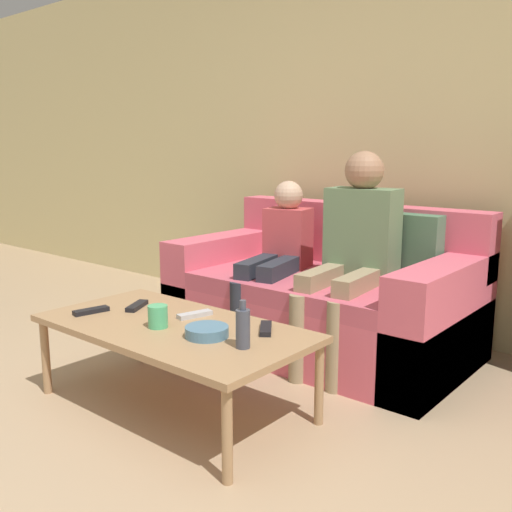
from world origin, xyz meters
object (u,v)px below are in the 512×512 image
Objects in this scene: coffee_table at (173,331)px; person_child at (278,252)px; couch at (324,301)px; snack_bowl at (207,332)px; person_adult at (355,242)px; tv_remote_0 at (91,311)px; tv_remote_3 at (195,315)px; tv_remote_1 at (137,306)px; tv_remote_2 at (266,329)px; cup_near at (158,316)px; bottle at (243,328)px.

coffee_table is 1.02m from person_child.
snack_bowl is (0.16, -1.14, 0.13)m from couch.
person_adult is 1.41m from tv_remote_0.
tv_remote_3 is at bearing 44.17° from tv_remote_0.
coffee_table is 7.36× the size of tv_remote_1.
tv_remote_1 and tv_remote_2 have the same top height.
cup_near is at bearing -108.16° from coffee_table.
person_adult reaches higher than bottle.
couch is 0.98m from tv_remote_3.
bottle is (0.45, -0.17, 0.07)m from tv_remote_3.
coffee_table is 1.10× the size of person_adult.
couch is 1.20m from cup_near.
person_child reaches higher than bottle.
tv_remote_3 is at bearing -91.86° from person_child.
tv_remote_3 is (-0.09, -0.97, 0.12)m from couch.
coffee_table is 0.15m from tv_remote_3.
person_adult is at bearing 84.65° from tv_remote_3.
couch reaches higher than cup_near.
cup_near is 0.54× the size of snack_bowl.
couch is 17.10× the size of cup_near.
tv_remote_0 is 0.88m from tv_remote_2.
couch is 1.12m from coffee_table.
tv_remote_3 is 0.96× the size of snack_bowl.
tv_remote_2 is at bearing 105.73° from bottle.
couch is at bearing 78.95° from tv_remote_0.
snack_bowl is (0.57, -0.09, 0.01)m from tv_remote_1.
person_adult reaches higher than tv_remote_0.
tv_remote_0 is 0.51m from tv_remote_3.
bottle is at bearing -5.42° from tv_remote_3.
tv_remote_1 is at bearing 173.26° from bottle.
bottle reaches higher than tv_remote_2.
coffee_table is at bearing -70.33° from tv_remote_3.
tv_remote_1 is 0.98× the size of tv_remote_3.
tv_remote_1 is at bearing 171.25° from snack_bowl.
person_child is (-0.25, -0.13, 0.28)m from couch.
couch is 0.98m from tv_remote_2.
person_adult is at bearing 72.56° from cup_near.
cup_near is 0.22m from tv_remote_3.
bottle is (0.12, -1.05, -0.20)m from person_adult.
person_child is at bearing 99.71° from coffee_table.
person_adult reaches higher than tv_remote_3.
tv_remote_2 is (0.30, -0.92, 0.12)m from couch.
tv_remote_1 is at bearing 168.57° from coffee_table.
tv_remote_2 is at bearing 27.73° from coffee_table.
tv_remote_3 is 0.30m from snack_bowl.
person_child is at bearing -179.91° from person_adult.
person_child is 5.35× the size of snack_bowl.
tv_remote_2 reaches higher than coffee_table.
couch is 1.33× the size of coffee_table.
snack_bowl reaches higher than coffee_table.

